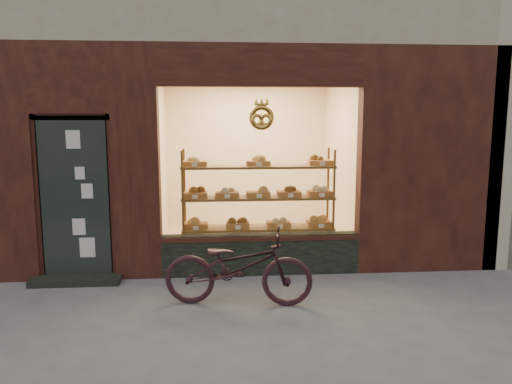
{
  "coord_description": "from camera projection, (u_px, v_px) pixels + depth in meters",
  "views": [
    {
      "loc": [
        -0.15,
        -4.55,
        2.2
      ],
      "look_at": [
        0.38,
        2.0,
        1.17
      ],
      "focal_mm": 35.0,
      "sensor_mm": 36.0,
      "label": 1
    }
  ],
  "objects": [
    {
      "name": "ground",
      "position": [
        234.0,
        343.0,
        4.83
      ],
      "size": [
        90.0,
        90.0,
        0.0
      ],
      "primitive_type": "plane",
      "color": "slate"
    },
    {
      "name": "display_shelf",
      "position": [
        258.0,
        208.0,
        7.24
      ],
      "size": [
        2.2,
        0.45,
        1.7
      ],
      "color": "#543019",
      "rests_on": "ground"
    },
    {
      "name": "bicycle",
      "position": [
        238.0,
        267.0,
        5.75
      ],
      "size": [
        1.78,
        0.84,
        0.9
      ],
      "primitive_type": "imported",
      "rotation": [
        0.0,
        0.0,
        1.43
      ],
      "color": "black",
      "rests_on": "ground"
    }
  ]
}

